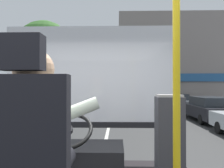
# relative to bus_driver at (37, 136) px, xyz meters

# --- Properties ---
(ground) EXTENTS (18.00, 44.00, 0.06)m
(ground) POSITION_rel_bus_driver_xyz_m (0.10, 9.07, -1.52)
(ground) COLOR #373737
(bus_driver) EXTENTS (0.73, 0.54, 0.82)m
(bus_driver) POSITION_rel_bus_driver_xyz_m (0.00, 0.00, 0.00)
(bus_driver) COLOR black
(bus_driver) RESTS_ON driver_seat
(steering_console) EXTENTS (1.10, 0.99, 0.81)m
(steering_console) POSITION_rel_bus_driver_xyz_m (-0.00, 1.16, -0.55)
(steering_console) COLOR black
(steering_console) RESTS_ON bus_floor
(handrail_pole) EXTENTS (0.04, 0.04, 1.93)m
(handrail_pole) POSITION_rel_bus_driver_xyz_m (0.83, 0.01, 0.19)
(handrail_pole) COLOR gold
(handrail_pole) RESTS_ON bus_floor
(fare_box) EXTENTS (0.23, 0.20, 1.00)m
(fare_box) POSITION_rel_bus_driver_xyz_m (0.93, 0.61, -0.28)
(fare_box) COLOR #333338
(fare_box) RESTS_ON bus_floor
(windshield_panel) EXTENTS (2.50, 0.08, 1.48)m
(windshield_panel) POSITION_rel_bus_driver_xyz_m (0.10, 1.89, 0.27)
(windshield_panel) COLOR silver
(street_tree) EXTENTS (3.06, 3.06, 5.27)m
(street_tree) POSITION_rel_bus_driver_xyz_m (-3.42, 10.29, 2.23)
(street_tree) COLOR #4C3828
(street_tree) RESTS_ON ground
(shop_building) EXTENTS (9.33, 5.77, 7.57)m
(shop_building) POSITION_rel_bus_driver_xyz_m (5.26, 18.26, 2.29)
(shop_building) COLOR gray
(shop_building) RESTS_ON ground
(parked_car_black) EXTENTS (1.91, 4.11, 1.24)m
(parked_car_black) POSITION_rel_bus_driver_xyz_m (5.24, 10.15, -0.85)
(parked_car_black) COLOR black
(parked_car_black) RESTS_ON ground
(parked_car_white) EXTENTS (1.95, 4.03, 1.21)m
(parked_car_white) POSITION_rel_bus_driver_xyz_m (4.82, 15.65, -0.87)
(parked_car_white) COLOR silver
(parked_car_white) RESTS_ON ground
(parked_car_green) EXTENTS (1.91, 4.21, 1.33)m
(parked_car_green) POSITION_rel_bus_driver_xyz_m (5.01, 22.27, -0.81)
(parked_car_green) COLOR #195633
(parked_car_green) RESTS_ON ground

